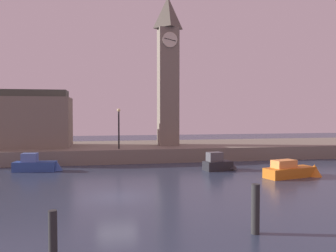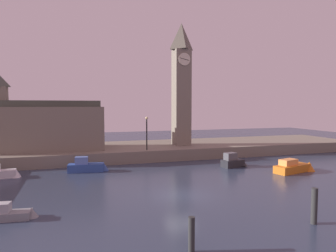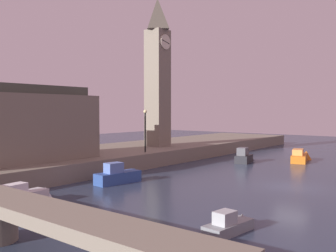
{
  "view_description": "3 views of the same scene",
  "coord_description": "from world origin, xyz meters",
  "px_view_note": "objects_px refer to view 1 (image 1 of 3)",
  "views": [
    {
      "loc": [
        -0.87,
        -22.51,
        5.43
      ],
      "look_at": [
        6.35,
        16.34,
        3.87
      ],
      "focal_mm": 37.6,
      "sensor_mm": 36.0,
      "label": 1
    },
    {
      "loc": [
        -8.12,
        -22.46,
        7.25
      ],
      "look_at": [
        4.44,
        17.65,
        4.38
      ],
      "focal_mm": 32.06,
      "sensor_mm": 36.0,
      "label": 2
    },
    {
      "loc": [
        -27.75,
        -10.2,
        5.76
      ],
      "look_at": [
        5.1,
        15.73,
        4.02
      ],
      "focal_mm": 40.25,
      "sensor_mm": 36.0,
      "label": 3
    }
  ],
  "objects_px": {
    "boat_barge_dark": "(219,164)",
    "mooring_post_left": "(53,234)",
    "parliament_hall": "(5,119)",
    "boat_patrol_orange": "(295,171)",
    "boat_tour_blue": "(38,165)",
    "streetlamp": "(119,124)",
    "mooring_post_right": "(255,209)",
    "clock_tower": "(168,69)"
  },
  "relations": [
    {
      "from": "streetlamp",
      "to": "mooring_post_right",
      "type": "height_order",
      "value": "streetlamp"
    },
    {
      "from": "boat_patrol_orange",
      "to": "clock_tower",
      "type": "bearing_deg",
      "value": 119.4
    },
    {
      "from": "boat_tour_blue",
      "to": "clock_tower",
      "type": "bearing_deg",
      "value": 28.82
    },
    {
      "from": "mooring_post_left",
      "to": "parliament_hall",
      "type": "bearing_deg",
      "value": 107.35
    },
    {
      "from": "parliament_hall",
      "to": "mooring_post_right",
      "type": "relative_size",
      "value": 6.02
    },
    {
      "from": "boat_barge_dark",
      "to": "mooring_post_right",
      "type": "bearing_deg",
      "value": -103.59
    },
    {
      "from": "parliament_hall",
      "to": "boat_barge_dark",
      "type": "relative_size",
      "value": 3.98
    },
    {
      "from": "boat_patrol_orange",
      "to": "boat_tour_blue",
      "type": "bearing_deg",
      "value": 162.13
    },
    {
      "from": "mooring_post_right",
      "to": "boat_tour_blue",
      "type": "bearing_deg",
      "value": 123.05
    },
    {
      "from": "mooring_post_left",
      "to": "mooring_post_right",
      "type": "distance_m",
      "value": 8.59
    },
    {
      "from": "clock_tower",
      "to": "boat_patrol_orange",
      "type": "height_order",
      "value": "clock_tower"
    },
    {
      "from": "boat_patrol_orange",
      "to": "boat_tour_blue",
      "type": "relative_size",
      "value": 1.22
    },
    {
      "from": "streetlamp",
      "to": "boat_barge_dark",
      "type": "xyz_separation_m",
      "value": [
        9.02,
        -6.59,
        -3.54
      ]
    },
    {
      "from": "mooring_post_right",
      "to": "clock_tower",
      "type": "bearing_deg",
      "value": 87.88
    },
    {
      "from": "parliament_hall",
      "to": "mooring_post_right",
      "type": "xyz_separation_m",
      "value": [
        17.34,
        -27.16,
        -3.55
      ]
    },
    {
      "from": "boat_patrol_orange",
      "to": "boat_barge_dark",
      "type": "bearing_deg",
      "value": 138.56
    },
    {
      "from": "mooring_post_right",
      "to": "boat_patrol_orange",
      "type": "distance_m",
      "value": 15.27
    },
    {
      "from": "parliament_hall",
      "to": "streetlamp",
      "type": "relative_size",
      "value": 3.11
    },
    {
      "from": "boat_patrol_orange",
      "to": "mooring_post_left",
      "type": "bearing_deg",
      "value": -142.84
    },
    {
      "from": "boat_tour_blue",
      "to": "boat_barge_dark",
      "type": "xyz_separation_m",
      "value": [
        16.55,
        -2.5,
        0.05
      ]
    },
    {
      "from": "clock_tower",
      "to": "boat_tour_blue",
      "type": "distance_m",
      "value": 18.36
    },
    {
      "from": "parliament_hall",
      "to": "mooring_post_left",
      "type": "bearing_deg",
      "value": -72.65
    },
    {
      "from": "clock_tower",
      "to": "boat_barge_dark",
      "type": "height_order",
      "value": "clock_tower"
    },
    {
      "from": "boat_tour_blue",
      "to": "mooring_post_right",
      "type": "bearing_deg",
      "value": -56.95
    },
    {
      "from": "mooring_post_left",
      "to": "boat_barge_dark",
      "type": "height_order",
      "value": "mooring_post_left"
    },
    {
      "from": "parliament_hall",
      "to": "mooring_post_left",
      "type": "relative_size",
      "value": 7.49
    },
    {
      "from": "streetlamp",
      "to": "boat_patrol_orange",
      "type": "relative_size",
      "value": 0.79
    },
    {
      "from": "streetlamp",
      "to": "boat_barge_dark",
      "type": "bearing_deg",
      "value": -36.17
    },
    {
      "from": "streetlamp",
      "to": "mooring_post_left",
      "type": "xyz_separation_m",
      "value": [
        -3.53,
        -24.4,
        -3.26
      ]
    },
    {
      "from": "parliament_hall",
      "to": "boat_barge_dark",
      "type": "height_order",
      "value": "parliament_hall"
    },
    {
      "from": "boat_patrol_orange",
      "to": "parliament_hall",
      "type": "bearing_deg",
      "value": 150.58
    },
    {
      "from": "boat_barge_dark",
      "to": "mooring_post_left",
      "type": "bearing_deg",
      "value": -125.19
    },
    {
      "from": "mooring_post_right",
      "to": "boat_barge_dark",
      "type": "height_order",
      "value": "mooring_post_right"
    },
    {
      "from": "streetlamp",
      "to": "boat_tour_blue",
      "type": "relative_size",
      "value": 0.96
    },
    {
      "from": "clock_tower",
      "to": "mooring_post_left",
      "type": "bearing_deg",
      "value": -108.91
    },
    {
      "from": "streetlamp",
      "to": "boat_patrol_orange",
      "type": "bearing_deg",
      "value": -38.15
    },
    {
      "from": "boat_patrol_orange",
      "to": "boat_barge_dark",
      "type": "relative_size",
      "value": 1.62
    },
    {
      "from": "clock_tower",
      "to": "parliament_hall",
      "type": "bearing_deg",
      "value": 178.38
    },
    {
      "from": "parliament_hall",
      "to": "mooring_post_right",
      "type": "bearing_deg",
      "value": -57.45
    },
    {
      "from": "clock_tower",
      "to": "boat_tour_blue",
      "type": "relative_size",
      "value": 3.9
    },
    {
      "from": "clock_tower",
      "to": "boat_tour_blue",
      "type": "height_order",
      "value": "clock_tower"
    },
    {
      "from": "mooring_post_left",
      "to": "boat_barge_dark",
      "type": "distance_m",
      "value": 21.79
    }
  ]
}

